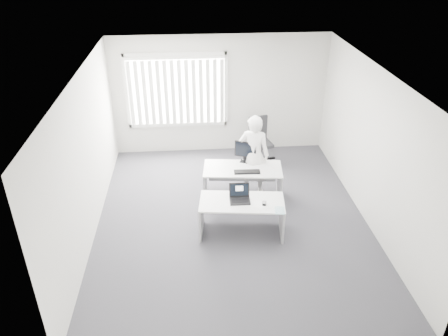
{
  "coord_description": "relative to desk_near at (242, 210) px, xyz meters",
  "views": [
    {
      "loc": [
        -0.71,
        -6.7,
        4.85
      ],
      "look_at": [
        -0.14,
        0.15,
        1.03
      ],
      "focal_mm": 35.0,
      "sensor_mm": 36.0,
      "label": 1
    }
  ],
  "objects": [
    {
      "name": "desk_far",
      "position": [
        0.15,
        1.13,
        0.02
      ],
      "size": [
        1.6,
        0.88,
        0.7
      ],
      "rotation": [
        0.0,
        0.0,
        -0.11
      ],
      "color": "silver",
      "rests_on": "ground"
    },
    {
      "name": "person",
      "position": [
        0.4,
        1.39,
        0.37
      ],
      "size": [
        0.71,
        0.57,
        1.7
      ],
      "primitive_type": "imported",
      "rotation": [
        0.0,
        0.0,
        2.84
      ],
      "color": "white",
      "rests_on": "ground"
    },
    {
      "name": "keyboard",
      "position": [
        0.21,
        0.96,
        0.23
      ],
      "size": [
        0.51,
        0.18,
        0.02
      ],
      "primitive_type": "cube",
      "rotation": [
        0.0,
        0.0,
        -0.03
      ],
      "color": "black",
      "rests_on": "desk_far"
    },
    {
      "name": "office_chair",
      "position": [
        0.75,
        2.71,
        -0.15
      ],
      "size": [
        0.74,
        0.74,
        1.07
      ],
      "rotation": [
        0.0,
        0.0,
        0.25
      ],
      "color": "black",
      "rests_on": "ground"
    },
    {
      "name": "desk_near",
      "position": [
        0.0,
        0.0,
        0.0
      ],
      "size": [
        1.54,
        0.86,
        0.67
      ],
      "rotation": [
        0.0,
        0.0,
        -0.12
      ],
      "color": "silver",
      "rests_on": "ground"
    },
    {
      "name": "window",
      "position": [
        -1.13,
        3.37,
        1.07
      ],
      "size": [
        2.32,
        0.06,
        1.76
      ],
      "primitive_type": "cube",
      "color": "silver",
      "rests_on": "wall_back"
    },
    {
      "name": "wall_back",
      "position": [
        -0.13,
        3.41,
        0.92
      ],
      "size": [
        5.0,
        0.02,
        2.8
      ],
      "primitive_type": "cube",
      "color": "beige",
      "rests_on": "ground"
    },
    {
      "name": "booklet",
      "position": [
        0.6,
        -0.34,
        0.19
      ],
      "size": [
        0.19,
        0.25,
        0.01
      ],
      "primitive_type": "cube",
      "rotation": [
        0.0,
        0.0,
        -0.12
      ],
      "color": "white",
      "rests_on": "desk_near"
    },
    {
      "name": "monitor",
      "position": [
        0.23,
        1.39,
        0.44
      ],
      "size": [
        0.46,
        0.3,
        0.44
      ],
      "primitive_type": null,
      "rotation": [
        0.0,
        0.0,
        -0.42
      ],
      "color": "black",
      "rests_on": "desk_far"
    },
    {
      "name": "mouse",
      "position": [
        0.37,
        -0.12,
        0.21
      ],
      "size": [
        0.09,
        0.12,
        0.05
      ],
      "primitive_type": null,
      "rotation": [
        0.0,
        0.0,
        -0.23
      ],
      "color": "#AAAAAD",
      "rests_on": "paper_sheet"
    },
    {
      "name": "paper_sheet",
      "position": [
        0.28,
        -0.11,
        0.19
      ],
      "size": [
        0.34,
        0.27,
        0.0
      ],
      "primitive_type": "cube",
      "rotation": [
        0.0,
        0.0,
        -0.18
      ],
      "color": "white",
      "rests_on": "desk_near"
    },
    {
      "name": "ceiling",
      "position": [
        -0.13,
        0.41,
        2.32
      ],
      "size": [
        5.0,
        6.0,
        0.02
      ],
      "primitive_type": "cube",
      "color": "silver",
      "rests_on": "wall_back"
    },
    {
      "name": "ground",
      "position": [
        -0.13,
        0.41,
        -0.48
      ],
      "size": [
        6.0,
        6.0,
        0.0
      ],
      "primitive_type": "plane",
      "color": "#414147",
      "rests_on": "ground"
    },
    {
      "name": "blinds",
      "position": [
        -1.13,
        3.31,
        1.04
      ],
      "size": [
        2.2,
        0.1,
        1.5
      ],
      "primitive_type": null,
      "color": "white",
      "rests_on": "wall_back"
    },
    {
      "name": "wall_left",
      "position": [
        -2.63,
        0.41,
        0.92
      ],
      "size": [
        0.02,
        6.0,
        2.8
      ],
      "primitive_type": "cube",
      "color": "beige",
      "rests_on": "ground"
    },
    {
      "name": "laptop",
      "position": [
        -0.03,
        -0.0,
        0.32
      ],
      "size": [
        0.36,
        0.32,
        0.27
      ],
      "primitive_type": null,
      "rotation": [
        0.0,
        0.0,
        -0.02
      ],
      "color": "black",
      "rests_on": "desk_near"
    },
    {
      "name": "wall_right",
      "position": [
        2.37,
        0.41,
        0.92
      ],
      "size": [
        0.02,
        6.0,
        2.8
      ],
      "primitive_type": "cube",
      "color": "beige",
      "rests_on": "ground"
    },
    {
      "name": "wall_front",
      "position": [
        -0.13,
        -2.59,
        0.92
      ],
      "size": [
        5.0,
        0.02,
        2.8
      ],
      "primitive_type": "cube",
      "color": "beige",
      "rests_on": "ground"
    }
  ]
}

